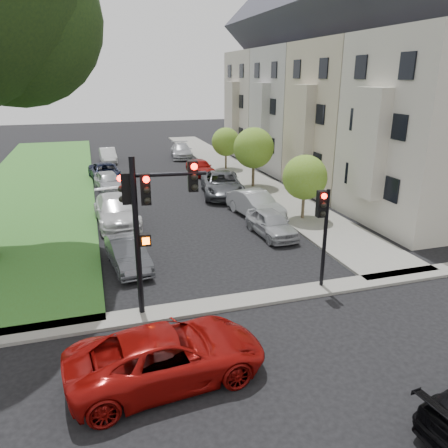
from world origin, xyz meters
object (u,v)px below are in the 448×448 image
object	(u,v)px
car_parked_7	(108,181)
small_tree_c	(226,142)
traffic_signal_secondary	(323,221)
car_parked_3	(201,167)
car_parked_9	(108,155)
traffic_signal_main	(149,208)
car_parked_8	(106,172)
car_parked_5	(128,253)
car_cross_near	(168,355)
car_parked_0	(271,223)
car_parked_1	(255,204)
small_tree_b	(254,148)
car_parked_4	(181,151)
car_parked_2	(222,184)
car_parked_6	(116,210)
small_tree_a	(305,177)

from	to	relation	value
car_parked_7	small_tree_c	bearing A→B (deg)	15.96
traffic_signal_secondary	car_parked_3	size ratio (longest dim) A/B	1.02
car_parked_9	car_parked_3	bearing A→B (deg)	-51.36
traffic_signal_main	car_parked_8	bearing A→B (deg)	91.63
car_parked_5	car_parked_9	bearing A→B (deg)	81.86
car_cross_near	car_parked_0	xyz separation A→B (m)	(7.01, 9.54, -0.08)
car_parked_1	car_parked_9	bearing A→B (deg)	100.44
small_tree_b	car_parked_4	bearing A→B (deg)	100.35
car_parked_9	car_parked_8	bearing A→B (deg)	-96.10
car_cross_near	car_parked_8	world-z (taller)	car_cross_near
car_cross_near	car_parked_8	bearing A→B (deg)	-4.89
traffic_signal_secondary	small_tree_b	bearing A→B (deg)	78.30
traffic_signal_secondary	car_parked_1	size ratio (longest dim) A/B	0.87
small_tree_b	car_cross_near	distance (m)	21.74
small_tree_c	car_parked_5	distance (m)	20.98
traffic_signal_secondary	car_parked_7	size ratio (longest dim) A/B	0.97
traffic_signal_secondary	car_parked_2	size ratio (longest dim) A/B	0.69
car_parked_0	car_parked_1	size ratio (longest dim) A/B	0.86
car_parked_9	car_parked_1	bearing A→B (deg)	-72.07
car_cross_near	car_parked_6	size ratio (longest dim) A/B	1.00
car_parked_4	car_parked_6	world-z (taller)	car_parked_6
car_cross_near	car_parked_3	world-z (taller)	car_cross_near
small_tree_a	car_parked_3	xyz separation A→B (m)	(-2.61, 13.23, -1.82)
small_tree_a	car_cross_near	xyz separation A→B (m)	(-9.72, -11.37, -1.73)
small_tree_a	car_parked_4	size ratio (longest dim) A/B	0.77
car_cross_near	car_parked_8	distance (m)	24.77
car_cross_near	car_parked_0	bearing A→B (deg)	-42.26
car_cross_near	car_parked_2	distance (m)	19.20
small_tree_a	traffic_signal_main	size ratio (longest dim) A/B	0.68
car_parked_1	car_parked_4	xyz separation A→B (m)	(-0.15, 20.18, -0.04)
car_cross_near	car_parked_3	xyz separation A→B (m)	(7.11, 24.60, -0.08)
car_parked_1	car_parked_3	distance (m)	11.85
car_parked_8	car_parked_3	bearing A→B (deg)	-7.36
car_parked_4	car_parked_9	xyz separation A→B (m)	(-7.12, -0.19, -0.05)
car_parked_3	car_cross_near	bearing A→B (deg)	-113.31
small_tree_c	car_parked_6	bearing A→B (deg)	-129.57
car_parked_2	car_parked_8	distance (m)	10.07
car_cross_near	car_parked_6	bearing A→B (deg)	-4.28
car_parked_2	car_parked_5	bearing A→B (deg)	-115.12
car_parked_6	car_parked_8	size ratio (longest dim) A/B	1.11
car_parked_6	car_parked_9	bearing A→B (deg)	85.10
small_tree_c	car_parked_2	size ratio (longest dim) A/B	0.64
car_parked_4	car_parked_5	bearing A→B (deg)	-99.36
small_tree_b	car_parked_6	size ratio (longest dim) A/B	0.82
car_parked_3	car_parked_8	bearing A→B (deg)	171.58
car_cross_near	car_parked_4	bearing A→B (deg)	-18.32
car_parked_7	car_parked_9	world-z (taller)	car_parked_7
car_parked_6	car_parked_7	bearing A→B (deg)	86.84
car_parked_0	car_parked_2	xyz separation A→B (m)	(-0.09, 8.37, 0.13)
car_parked_3	small_tree_b	bearing A→B (deg)	-70.86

